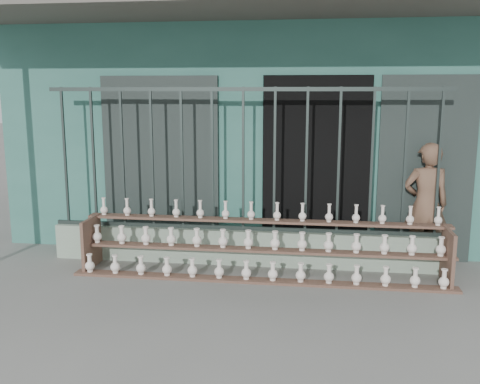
# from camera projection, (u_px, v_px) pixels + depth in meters

# --- Properties ---
(ground) EXTENTS (60.00, 60.00, 0.00)m
(ground) POSITION_uv_depth(u_px,v_px,m) (227.00, 302.00, 5.65)
(ground) COLOR slate
(workshop_building) EXTENTS (7.40, 6.60, 3.21)m
(workshop_building) POSITION_uv_depth(u_px,v_px,m) (265.00, 124.00, 9.47)
(workshop_building) COLOR #346E61
(workshop_building) RESTS_ON ground
(parapet_wall) EXTENTS (5.00, 0.20, 0.45)m
(parapet_wall) POSITION_uv_depth(u_px,v_px,m) (243.00, 247.00, 6.87)
(parapet_wall) COLOR #92AB93
(parapet_wall) RESTS_ON ground
(security_fence) EXTENTS (5.00, 0.04, 1.80)m
(security_fence) POSITION_uv_depth(u_px,v_px,m) (243.00, 160.00, 6.66)
(security_fence) COLOR #283330
(security_fence) RESTS_ON parapet_wall
(shelf_rack) EXTENTS (4.50, 0.68, 0.85)m
(shelf_rack) POSITION_uv_depth(u_px,v_px,m) (262.00, 246.00, 6.40)
(shelf_rack) COLOR brown
(shelf_rack) RESTS_ON ground
(elderly_woman) EXTENTS (0.61, 0.44, 1.57)m
(elderly_woman) POSITION_uv_depth(u_px,v_px,m) (426.00, 205.00, 6.74)
(elderly_woman) COLOR brown
(elderly_woman) RESTS_ON ground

